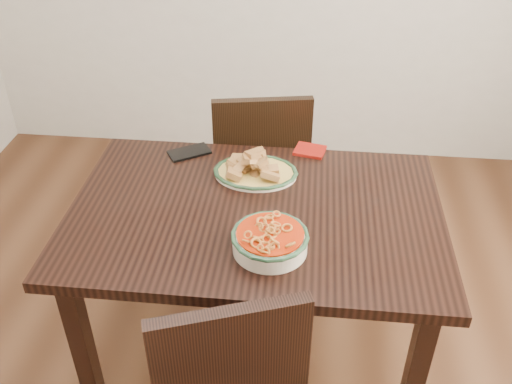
# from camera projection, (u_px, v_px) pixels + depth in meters

# --- Properties ---
(floor) EXTENTS (3.50, 3.50, 0.00)m
(floor) POSITION_uv_depth(u_px,v_px,m) (238.00, 365.00, 2.32)
(floor) COLOR #3E2313
(floor) RESTS_ON ground
(dining_table) EXTENTS (1.27, 0.85, 0.75)m
(dining_table) POSITION_uv_depth(u_px,v_px,m) (255.00, 231.00, 1.99)
(dining_table) COLOR black
(dining_table) RESTS_ON ground
(chair_far) EXTENTS (0.49, 0.49, 0.89)m
(chair_far) POSITION_uv_depth(u_px,v_px,m) (260.00, 166.00, 2.63)
(chair_far) COLOR black
(chair_far) RESTS_ON ground
(fish_plate) EXTENTS (0.30, 0.24, 0.11)m
(fish_plate) POSITION_uv_depth(u_px,v_px,m) (256.00, 165.00, 2.09)
(fish_plate) COLOR #F2E6CC
(fish_plate) RESTS_ON dining_table
(noodle_bowl) EXTENTS (0.24, 0.24, 0.08)m
(noodle_bowl) POSITION_uv_depth(u_px,v_px,m) (270.00, 239.00, 1.75)
(noodle_bowl) COLOR beige
(noodle_bowl) RESTS_ON dining_table
(smartphone) EXTENTS (0.18, 0.16, 0.01)m
(smartphone) POSITION_uv_depth(u_px,v_px,m) (189.00, 152.00, 2.24)
(smartphone) COLOR black
(smartphone) RESTS_ON dining_table
(napkin) EXTENTS (0.13, 0.12, 0.01)m
(napkin) POSITION_uv_depth(u_px,v_px,m) (310.00, 150.00, 2.25)
(napkin) COLOR maroon
(napkin) RESTS_ON dining_table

